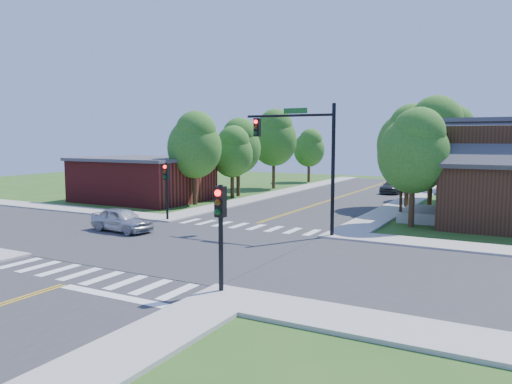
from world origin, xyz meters
The scene contains 25 objects.
ground centered at (0.00, 0.00, 0.00)m, with size 100.00×100.00×0.00m, color #29531A.
road_ns centered at (0.00, 0.00, 0.02)m, with size 10.00×90.00×0.04m, color #2D2D30.
road_ew centered at (0.00, 0.00, 0.03)m, with size 90.00×10.00×0.04m, color #2D2D30.
intersection_patch centered at (0.00, 0.00, 0.00)m, with size 10.20×10.20×0.06m, color #2D2D30.
sidewalk_nw centered at (-15.82, 15.82, 0.07)m, with size 40.00×40.00×0.14m.
crosswalk_north centered at (0.00, 6.20, 0.05)m, with size 8.85×2.00×0.01m.
crosswalk_south centered at (0.00, -6.20, 0.05)m, with size 8.85×2.00×0.01m.
centerline centered at (0.00, 0.00, 0.05)m, with size 0.30×90.00×0.01m.
stop_bar centered at (2.50, -7.60, 0.00)m, with size 4.60×0.45×0.09m, color white.
signal_mast_ne centered at (3.91, 5.59, 4.85)m, with size 5.30×0.42×7.20m.
signal_pole_se centered at (5.60, -5.62, 2.66)m, with size 0.34×0.42×3.80m.
signal_pole_nw centered at (-5.60, 5.58, 2.66)m, with size 0.34×0.42×3.80m.
building_nw centered at (-14.20, 13.20, 1.88)m, with size 10.40×8.40×3.73m.
tree_e_a centered at (8.80, 10.91, 4.71)m, with size 4.23×4.02×7.19m.
tree_e_b centered at (8.73, 17.82, 5.50)m, with size 4.94×4.69×8.39m.
tree_e_c centered at (8.84, 25.85, 5.36)m, with size 4.82×4.58×8.19m.
tree_e_d centered at (9.09, 34.62, 4.68)m, with size 4.20×3.99×7.14m.
tree_w_a centered at (-8.68, 13.10, 4.92)m, with size 4.42×4.20×7.52m.
tree_w_b centered at (-8.61, 19.89, 4.74)m, with size 4.25×4.04×7.23m.
tree_w_c centered at (-8.84, 27.75, 5.52)m, with size 4.95×4.70×8.42m.
tree_w_d centered at (-8.56, 36.88, 4.26)m, with size 3.82×3.63×6.50m.
tree_house centered at (6.83, 19.08, 5.20)m, with size 4.67×4.43×7.93m.
tree_bldg centered at (-8.39, 18.45, 4.24)m, with size 3.81×3.62×6.48m.
car_silver centered at (-5.53, 1.37, 0.68)m, with size 4.16×2.03×1.37m, color #B8BAC0.
car_dgrey centered at (3.50, 28.96, 0.66)m, with size 1.88×4.54×1.31m, color #2F3234.
Camera 1 is at (14.60, -19.76, 5.38)m, focal length 35.00 mm.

